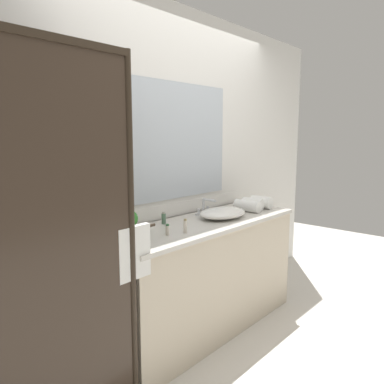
{
  "coord_description": "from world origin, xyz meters",
  "views": [
    {
      "loc": [
        -2.2,
        -1.83,
        1.57
      ],
      "look_at": [
        -0.15,
        0.0,
        1.15
      ],
      "focal_mm": 34.9,
      "sensor_mm": 36.0,
      "label": 1
    }
  ],
  "objects_px": {
    "potted_plant": "(125,221)",
    "amenity_bottle_shampoo": "(167,230)",
    "rolled_towel_near_edge": "(261,202)",
    "amenity_bottle_body_wash": "(185,226)",
    "amenity_bottle_conditioner": "(164,218)",
    "sink_basin": "(223,213)",
    "rolled_towel_middle": "(253,204)",
    "faucet": "(204,209)",
    "rolled_towel_far_edge": "(247,206)"
  },
  "relations": [
    {
      "from": "rolled_towel_near_edge",
      "to": "sink_basin",
      "type": "bearing_deg",
      "value": 177.73
    },
    {
      "from": "faucet",
      "to": "rolled_towel_far_edge",
      "type": "xyz_separation_m",
      "value": [
        0.34,
        -0.21,
        0.0
      ]
    },
    {
      "from": "amenity_bottle_shampoo",
      "to": "rolled_towel_near_edge",
      "type": "xyz_separation_m",
      "value": [
        1.24,
        0.02,
        0.02
      ]
    },
    {
      "from": "sink_basin",
      "to": "amenity_bottle_shampoo",
      "type": "relative_size",
      "value": 5.8
    },
    {
      "from": "sink_basin",
      "to": "amenity_bottle_body_wash",
      "type": "xyz_separation_m",
      "value": [
        -0.56,
        -0.1,
        0.01
      ]
    },
    {
      "from": "amenity_bottle_conditioner",
      "to": "amenity_bottle_shampoo",
      "type": "bearing_deg",
      "value": -129.44
    },
    {
      "from": "amenity_bottle_body_wash",
      "to": "rolled_towel_near_edge",
      "type": "height_order",
      "value": "rolled_towel_near_edge"
    },
    {
      "from": "amenity_bottle_body_wash",
      "to": "rolled_towel_middle",
      "type": "height_order",
      "value": "rolled_towel_middle"
    },
    {
      "from": "potted_plant",
      "to": "amenity_bottle_body_wash",
      "type": "xyz_separation_m",
      "value": [
        0.34,
        -0.22,
        -0.06
      ]
    },
    {
      "from": "amenity_bottle_shampoo",
      "to": "amenity_bottle_body_wash",
      "type": "height_order",
      "value": "amenity_bottle_body_wash"
    },
    {
      "from": "amenity_bottle_body_wash",
      "to": "amenity_bottle_shampoo",
      "type": "bearing_deg",
      "value": 157.28
    },
    {
      "from": "faucet",
      "to": "potted_plant",
      "type": "relative_size",
      "value": 0.89
    },
    {
      "from": "sink_basin",
      "to": "amenity_bottle_conditioner",
      "type": "distance_m",
      "value": 0.52
    },
    {
      "from": "faucet",
      "to": "potted_plant",
      "type": "height_order",
      "value": "potted_plant"
    },
    {
      "from": "rolled_towel_near_edge",
      "to": "amenity_bottle_body_wash",
      "type": "bearing_deg",
      "value": -176.21
    },
    {
      "from": "faucet",
      "to": "amenity_bottle_body_wash",
      "type": "bearing_deg",
      "value": -152.4
    },
    {
      "from": "rolled_towel_middle",
      "to": "rolled_towel_far_edge",
      "type": "relative_size",
      "value": 0.78
    },
    {
      "from": "sink_basin",
      "to": "amenity_bottle_body_wash",
      "type": "distance_m",
      "value": 0.56
    },
    {
      "from": "sink_basin",
      "to": "faucet",
      "type": "bearing_deg",
      "value": 90.0
    },
    {
      "from": "amenity_bottle_conditioner",
      "to": "rolled_towel_middle",
      "type": "xyz_separation_m",
      "value": [
        0.93,
        -0.2,
        0.01
      ]
    },
    {
      "from": "rolled_towel_middle",
      "to": "amenity_bottle_shampoo",
      "type": "bearing_deg",
      "value": -177.7
    },
    {
      "from": "rolled_towel_near_edge",
      "to": "rolled_towel_middle",
      "type": "relative_size",
      "value": 1.04
    },
    {
      "from": "rolled_towel_near_edge",
      "to": "rolled_towel_middle",
      "type": "distance_m",
      "value": 0.11
    },
    {
      "from": "amenity_bottle_shampoo",
      "to": "amenity_bottle_conditioner",
      "type": "relative_size",
      "value": 0.81
    },
    {
      "from": "rolled_towel_far_edge",
      "to": "rolled_towel_middle",
      "type": "bearing_deg",
      "value": 7.59
    },
    {
      "from": "rolled_towel_far_edge",
      "to": "rolled_towel_near_edge",
      "type": "bearing_deg",
      "value": -2.08
    },
    {
      "from": "faucet",
      "to": "rolled_towel_near_edge",
      "type": "distance_m",
      "value": 0.6
    },
    {
      "from": "potted_plant",
      "to": "amenity_bottle_conditioner",
      "type": "distance_m",
      "value": 0.43
    },
    {
      "from": "amenity_bottle_body_wash",
      "to": "rolled_towel_far_edge",
      "type": "distance_m",
      "value": 0.9
    },
    {
      "from": "rolled_towel_far_edge",
      "to": "potted_plant",
      "type": "bearing_deg",
      "value": 173.53
    },
    {
      "from": "sink_basin",
      "to": "rolled_towel_middle",
      "type": "relative_size",
      "value": 2.42
    },
    {
      "from": "potted_plant",
      "to": "rolled_towel_near_edge",
      "type": "distance_m",
      "value": 1.47
    },
    {
      "from": "rolled_towel_middle",
      "to": "faucet",
      "type": "bearing_deg",
      "value": 156.85
    },
    {
      "from": "amenity_bottle_conditioner",
      "to": "rolled_towel_near_edge",
      "type": "height_order",
      "value": "rolled_towel_near_edge"
    },
    {
      "from": "faucet",
      "to": "rolled_towel_far_edge",
      "type": "relative_size",
      "value": 0.73
    },
    {
      "from": "amenity_bottle_body_wash",
      "to": "faucet",
      "type": "bearing_deg",
      "value": 27.6
    },
    {
      "from": "amenity_bottle_shampoo",
      "to": "amenity_bottle_conditioner",
      "type": "xyz_separation_m",
      "value": [
        0.2,
        0.25,
        0.01
      ]
    },
    {
      "from": "amenity_bottle_body_wash",
      "to": "rolled_towel_middle",
      "type": "distance_m",
      "value": 1.01
    },
    {
      "from": "amenity_bottle_conditioner",
      "to": "rolled_towel_near_edge",
      "type": "relative_size",
      "value": 0.49
    },
    {
      "from": "sink_basin",
      "to": "potted_plant",
      "type": "relative_size",
      "value": 2.33
    },
    {
      "from": "potted_plant",
      "to": "amenity_bottle_shampoo",
      "type": "bearing_deg",
      "value": -37.94
    },
    {
      "from": "faucet",
      "to": "rolled_towel_far_edge",
      "type": "height_order",
      "value": "faucet"
    },
    {
      "from": "rolled_towel_middle",
      "to": "sink_basin",
      "type": "bearing_deg",
      "value": -179.95
    },
    {
      "from": "amenity_bottle_conditioner",
      "to": "sink_basin",
      "type": "bearing_deg",
      "value": -23.14
    },
    {
      "from": "sink_basin",
      "to": "faucet",
      "type": "relative_size",
      "value": 2.61
    },
    {
      "from": "amenity_bottle_shampoo",
      "to": "rolled_towel_far_edge",
      "type": "xyz_separation_m",
      "value": [
        1.02,
        0.03,
        0.01
      ]
    },
    {
      "from": "amenity_bottle_conditioner",
      "to": "rolled_towel_near_edge",
      "type": "distance_m",
      "value": 1.06
    },
    {
      "from": "faucet",
      "to": "amenity_bottle_shampoo",
      "type": "bearing_deg",
      "value": -160.59
    },
    {
      "from": "rolled_towel_far_edge",
      "to": "sink_basin",
      "type": "bearing_deg",
      "value": 177.61
    },
    {
      "from": "amenity_bottle_body_wash",
      "to": "amenity_bottle_conditioner",
      "type": "bearing_deg",
      "value": 74.83
    }
  ]
}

